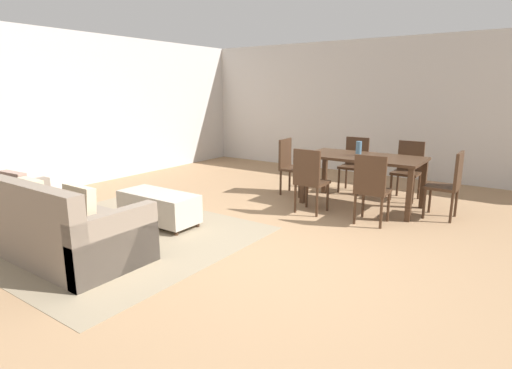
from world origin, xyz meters
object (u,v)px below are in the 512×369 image
object	(u,v)px
dining_chair_near_right	(371,186)
dining_chair_far_right	(408,167)
vase_centerpiece	(359,148)
dining_table	(363,162)
dining_chair_head_east	(449,181)
ottoman_table	(159,206)
couch	(52,227)
dining_chair_far_left	(355,161)
dining_chair_near_left	(309,177)
dining_chair_head_west	(290,163)

from	to	relation	value
dining_chair_near_right	dining_chair_far_right	world-z (taller)	same
vase_centerpiece	dining_table	bearing A→B (deg)	7.96
dining_table	dining_chair_far_right	world-z (taller)	dining_chair_far_right
dining_chair_head_east	ottoman_table	bearing A→B (deg)	-141.82
couch	dining_chair_head_east	xyz separation A→B (m)	(3.21, 3.69, 0.22)
dining_chair_near_right	dining_chair_head_east	size ratio (longest dim) A/B	1.00
ottoman_table	dining_chair_far_left	distance (m)	3.47
dining_table	dining_chair_near_left	xyz separation A→B (m)	(-0.46, -0.81, -0.15)
dining_chair_head_east	dining_chair_head_west	distance (m)	2.44
couch	dining_chair_near_right	xyz separation A→B (m)	(2.44, 2.86, 0.22)
dining_table	dining_chair_far_left	bearing A→B (deg)	118.54
dining_chair_far_right	dining_chair_head_west	xyz separation A→B (m)	(-1.70, -0.79, 0.00)
ottoman_table	dining_chair_near_left	distance (m)	2.08
couch	ottoman_table	bearing A→B (deg)	81.89
dining_chair_near_right	vase_centerpiece	world-z (taller)	vase_centerpiece
ottoman_table	vase_centerpiece	xyz separation A→B (m)	(1.76, 2.33, 0.63)
couch	dining_chair_head_east	world-z (taller)	dining_chair_head_east
dining_chair_near_left	vase_centerpiece	xyz separation A→B (m)	(0.39, 0.80, 0.35)
vase_centerpiece	ottoman_table	bearing A→B (deg)	-127.08
ottoman_table	dining_chair_far_left	size ratio (longest dim) A/B	1.19
dining_chair_head_west	dining_chair_head_east	bearing A→B (deg)	0.49
dining_chair_far_left	dining_chair_far_right	world-z (taller)	same
dining_table	dining_chair_head_east	bearing A→B (deg)	1.73
dining_chair_near_left	dining_chair_near_right	distance (m)	0.88
couch	ottoman_table	xyz separation A→B (m)	(0.19, 1.31, -0.06)
dining_chair_near_right	dining_chair_far_right	size ratio (longest dim) A/B	1.00
ottoman_table	dining_chair_head_west	distance (m)	2.45
ottoman_table	dining_chair_near_right	distance (m)	2.75
dining_chair_far_left	dining_chair_far_right	distance (m)	0.89
couch	dining_chair_near_left	distance (m)	3.26
couch	dining_chair_far_left	size ratio (longest dim) A/B	2.32
couch	dining_chair_far_right	bearing A→B (deg)	60.99
couch	dining_chair_far_left	bearing A→B (deg)	70.57
dining_table	ottoman_table	bearing A→B (deg)	-128.11
dining_chair_far_left	ottoman_table	bearing A→B (deg)	-113.75
dining_chair_near_left	dining_chair_head_west	size ratio (longest dim) A/B	1.00
couch	dining_chair_far_right	distance (m)	5.11
dining_chair_near_right	dining_chair_head_east	xyz separation A→B (m)	(0.77, 0.84, 0.00)
dining_chair_near_left	dining_chair_far_left	xyz separation A→B (m)	(0.02, 1.63, 0.00)
dining_chair_head_east	dining_chair_head_west	world-z (taller)	same
dining_chair_near_left	dining_chair_head_east	xyz separation A→B (m)	(1.65, 0.84, 0.00)
dining_table	dining_chair_far_right	distance (m)	0.94
dining_table	vase_centerpiece	xyz separation A→B (m)	(-0.07, -0.01, 0.20)
dining_chair_near_right	dining_chair_far_right	xyz separation A→B (m)	(0.03, 1.61, 0.00)
dining_chair_far_left	dining_chair_near_right	bearing A→B (deg)	-61.92
dining_chair_far_left	vase_centerpiece	world-z (taller)	vase_centerpiece
dining_table	dining_chair_near_left	world-z (taller)	dining_chair_near_left
dining_chair_far_left	dining_chair_head_east	xyz separation A→B (m)	(1.63, -0.78, 0.00)
dining_chair_far_right	dining_chair_head_east	distance (m)	1.07
dining_chair_far_right	dining_chair_head_west	distance (m)	1.88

